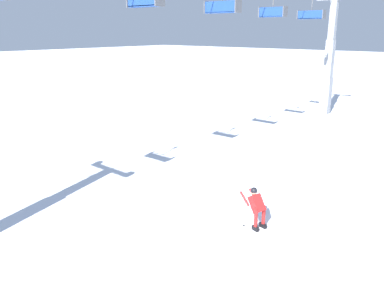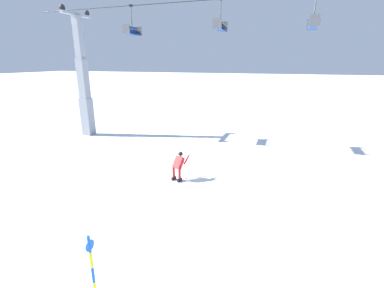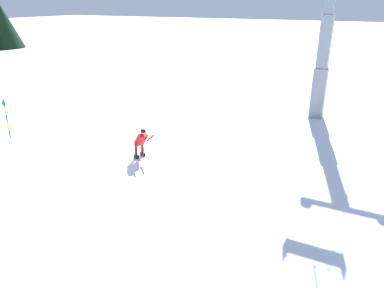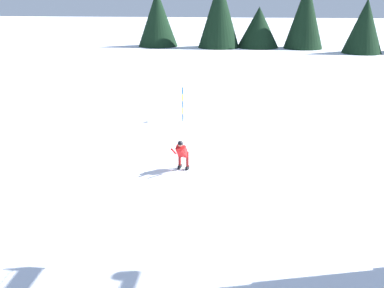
{
  "view_description": "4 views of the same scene",
  "coord_description": "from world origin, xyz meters",
  "px_view_note": "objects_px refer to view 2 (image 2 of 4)",
  "views": [
    {
      "loc": [
        -10.14,
        -5.32,
        6.91
      ],
      "look_at": [
        1.32,
        4.32,
        2.52
      ],
      "focal_mm": 36.44,
      "sensor_mm": 36.0,
      "label": 1
    },
    {
      "loc": [
        6.09,
        -11.04,
        5.97
      ],
      "look_at": [
        0.95,
        3.77,
        1.18
      ],
      "focal_mm": 25.44,
      "sensor_mm": 36.0,
      "label": 2
    },
    {
      "loc": [
        14.23,
        10.62,
        6.95
      ],
      "look_at": [
        0.97,
        3.7,
        1.12
      ],
      "focal_mm": 34.67,
      "sensor_mm": 36.0,
      "label": 3
    },
    {
      "loc": [
        -1.22,
        18.56,
        7.63
      ],
      "look_at": [
        0.25,
        4.99,
        2.71
      ],
      "focal_mm": 39.07,
      "sensor_mm": 36.0,
      "label": 4
    }
  ],
  "objects_px": {
    "lift_tower_near": "(84,86)",
    "chairlift_seat_second": "(219,25)",
    "trail_marker_pole": "(93,272)",
    "chairlift_seat_middle": "(312,23)",
    "skier_carving_main": "(179,164)",
    "chairlift_seat_nearest": "(131,30)"
  },
  "relations": [
    {
      "from": "lift_tower_near",
      "to": "chairlift_seat_second",
      "type": "relative_size",
      "value": 5.22
    },
    {
      "from": "chairlift_seat_second",
      "to": "trail_marker_pole",
      "type": "height_order",
      "value": "chairlift_seat_second"
    },
    {
      "from": "chairlift_seat_middle",
      "to": "trail_marker_pole",
      "type": "relative_size",
      "value": 0.93
    },
    {
      "from": "skier_carving_main",
      "to": "lift_tower_near",
      "type": "relative_size",
      "value": 0.19
    },
    {
      "from": "chairlift_seat_second",
      "to": "chairlift_seat_middle",
      "type": "relative_size",
      "value": 0.94
    },
    {
      "from": "skier_carving_main",
      "to": "chairlift_seat_middle",
      "type": "height_order",
      "value": "chairlift_seat_middle"
    },
    {
      "from": "chairlift_seat_second",
      "to": "trail_marker_pole",
      "type": "bearing_deg",
      "value": -87.91
    },
    {
      "from": "lift_tower_near",
      "to": "chairlift_seat_second",
      "type": "distance_m",
      "value": 11.76
    },
    {
      "from": "chairlift_seat_middle",
      "to": "chairlift_seat_nearest",
      "type": "bearing_deg",
      "value": -180.0
    },
    {
      "from": "chairlift_seat_nearest",
      "to": "skier_carving_main",
      "type": "bearing_deg",
      "value": -45.53
    },
    {
      "from": "skier_carving_main",
      "to": "chairlift_seat_nearest",
      "type": "height_order",
      "value": "chairlift_seat_nearest"
    },
    {
      "from": "chairlift_seat_second",
      "to": "chairlift_seat_nearest",
      "type": "bearing_deg",
      "value": 180.0
    },
    {
      "from": "skier_carving_main",
      "to": "trail_marker_pole",
      "type": "relative_size",
      "value": 0.84
    },
    {
      "from": "skier_carving_main",
      "to": "chairlift_seat_nearest",
      "type": "bearing_deg",
      "value": 134.47
    },
    {
      "from": "chairlift_seat_second",
      "to": "chairlift_seat_middle",
      "type": "xyz_separation_m",
      "value": [
        5.43,
        0.0,
        -0.08
      ]
    },
    {
      "from": "skier_carving_main",
      "to": "chairlift_seat_second",
      "type": "bearing_deg",
      "value": 85.49
    },
    {
      "from": "chairlift_seat_second",
      "to": "chairlift_seat_middle",
      "type": "height_order",
      "value": "same"
    },
    {
      "from": "chairlift_seat_nearest",
      "to": "chairlift_seat_second",
      "type": "distance_m",
      "value": 6.37
    },
    {
      "from": "chairlift_seat_middle",
      "to": "skier_carving_main",
      "type": "bearing_deg",
      "value": -134.52
    },
    {
      "from": "lift_tower_near",
      "to": "trail_marker_pole",
      "type": "height_order",
      "value": "lift_tower_near"
    },
    {
      "from": "trail_marker_pole",
      "to": "lift_tower_near",
      "type": "bearing_deg",
      "value": 129.61
    },
    {
      "from": "chairlift_seat_nearest",
      "to": "chairlift_seat_middle",
      "type": "distance_m",
      "value": 11.8
    }
  ]
}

